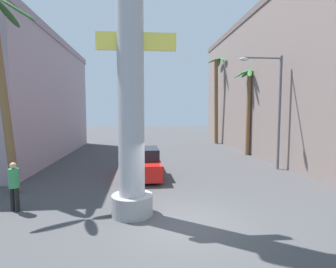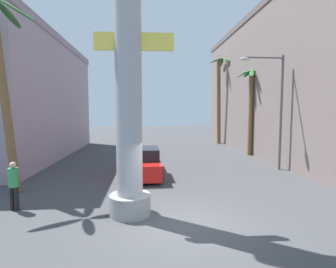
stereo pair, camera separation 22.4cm
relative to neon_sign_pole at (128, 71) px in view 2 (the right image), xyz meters
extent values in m
plane|color=#424244|center=(1.67, 9.03, -4.83)|extent=(92.81, 92.81, 0.00)
cube|color=#9E8C99|center=(-9.53, 12.40, -0.54)|extent=(7.69, 16.72, 8.59)
cube|color=gray|center=(-9.53, 12.40, 4.00)|extent=(7.84, 17.05, 0.50)
cube|color=slate|center=(12.87, 11.87, 0.73)|extent=(7.51, 26.46, 11.13)
cube|color=#655651|center=(12.87, 11.87, 6.54)|extent=(7.66, 26.99, 0.50)
cylinder|color=#9E9EA3|center=(0.00, 0.00, -0.16)|extent=(0.88, 0.88, 9.34)
cylinder|color=gray|center=(0.00, 0.00, -4.48)|extent=(1.40, 1.40, 0.70)
cube|color=#F2E04C|center=(0.20, 0.00, 0.96)|extent=(2.59, 0.22, 0.56)
cylinder|color=#59595E|center=(8.63, 6.29, -1.43)|extent=(0.16, 0.16, 6.82)
cylinder|color=#59595E|center=(7.48, 6.29, 1.83)|extent=(2.30, 0.10, 0.10)
ellipsoid|color=beige|center=(6.34, 6.29, 1.73)|extent=(0.56, 0.28, 0.20)
cylinder|color=black|center=(-0.62, 7.32, -4.51)|extent=(0.23, 0.64, 0.64)
cylinder|color=black|center=(1.21, 7.36, -4.51)|extent=(0.23, 0.64, 0.64)
cylinder|color=black|center=(-0.55, 3.92, -4.51)|extent=(0.23, 0.64, 0.64)
cylinder|color=black|center=(1.27, 3.96, -4.51)|extent=(0.23, 0.64, 0.64)
cube|color=red|center=(0.33, 5.64, -4.27)|extent=(2.02, 4.89, 0.80)
cube|color=black|center=(0.34, 5.28, -3.57)|extent=(1.81, 2.07, 0.60)
cylinder|color=brown|center=(8.93, 11.57, -1.49)|extent=(0.41, 0.37, 6.70)
ellipsoid|color=#2A732D|center=(9.56, 11.57, 1.71)|extent=(1.22, 0.41, 0.59)
ellipsoid|color=#24712D|center=(9.32, 12.10, 1.67)|extent=(0.98, 1.13, 0.73)
ellipsoid|color=#1F672D|center=(8.86, 12.22, 1.74)|extent=(0.50, 1.26, 0.50)
ellipsoid|color=#24672D|center=(8.34, 11.78, 1.68)|extent=(1.22, 0.69, 0.68)
ellipsoid|color=#2F742D|center=(8.41, 11.26, 1.77)|extent=(1.24, 0.97, 0.43)
ellipsoid|color=#2E6D2D|center=(8.71, 11.01, 1.65)|extent=(0.74, 1.19, 0.76)
ellipsoid|color=#2A712D|center=(9.39, 11.17, 1.68)|extent=(1.09, 1.06, 0.69)
cylinder|color=brown|center=(-5.38, 2.90, -0.91)|extent=(0.93, 0.35, 7.85)
ellipsoid|color=#2B752D|center=(-4.55, 2.54, 2.74)|extent=(1.52, 0.47, 0.98)
ellipsoid|color=#2F622D|center=(-5.29, 3.44, 2.83)|extent=(0.54, 1.65, 0.72)
cylinder|color=brown|center=(8.41, 19.04, -0.30)|extent=(0.76, 0.99, 9.08)
ellipsoid|color=#2A702D|center=(9.39, 18.89, 4.00)|extent=(1.26, 0.40, 0.83)
ellipsoid|color=#20632D|center=(8.78, 19.56, 4.01)|extent=(0.51, 1.30, 0.80)
ellipsoid|color=#28642D|center=(8.13, 19.26, 4.12)|extent=(1.34, 1.08, 0.46)
ellipsoid|color=#26642D|center=(8.12, 18.49, 4.11)|extent=(1.35, 1.05, 0.50)
ellipsoid|color=#2B792D|center=(8.86, 18.19, 4.08)|extent=(0.66, 1.39, 0.60)
cylinder|color=black|center=(-4.23, 0.75, -4.41)|extent=(0.14, 0.14, 0.86)
cylinder|color=black|center=(-4.04, 0.69, -4.41)|extent=(0.14, 0.14, 0.86)
cylinder|color=#338C4C|center=(-4.14, 0.72, -3.64)|extent=(0.42, 0.42, 0.68)
sphere|color=tan|center=(-4.14, 0.72, -3.19)|extent=(0.22, 0.22, 0.22)
camera|label=1|loc=(0.33, -8.78, -1.31)|focal=28.00mm
camera|label=2|loc=(0.56, -8.81, -1.31)|focal=28.00mm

